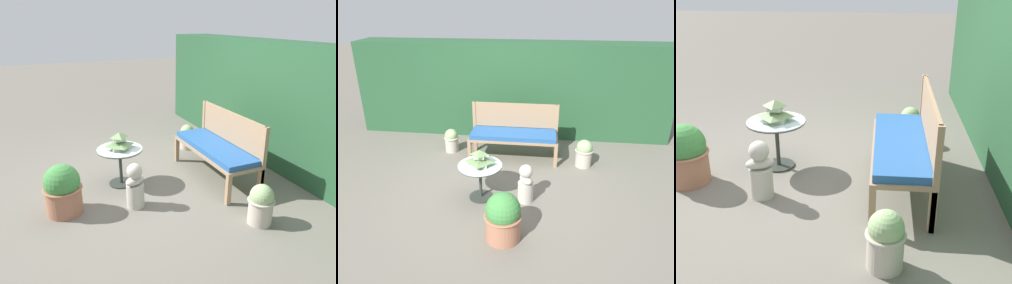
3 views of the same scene
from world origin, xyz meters
TOP-DOWN VIEW (x-y plane):
  - ground at (0.00, 0.00)m, footprint 30.00×30.00m
  - foliage_hedge_back at (0.00, 2.30)m, footprint 6.40×0.80m
  - garden_bench at (0.18, 0.95)m, footprint 1.58×0.56m
  - bench_backrest at (0.18, 1.21)m, footprint 1.58×0.06m
  - patio_table at (-0.17, -0.38)m, footprint 0.64×0.64m
  - pagoda_birdhouse at (-0.17, -0.38)m, footprint 0.32×0.32m
  - garden_bust at (0.49, -0.39)m, footprint 0.26×0.31m
  - potted_plant_patio_mid at (1.43, 0.81)m, footprint 0.31×0.31m
  - potted_plant_bench_left at (-1.03, 1.11)m, footprint 0.28×0.28m
  - potted_plant_bench_right at (0.28, -1.23)m, footprint 0.47×0.47m

SIDE VIEW (x-z plane):
  - ground at x=0.00m, z-range 0.00..0.00m
  - potted_plant_bench_left at x=-1.03m, z-range 0.00..0.45m
  - potted_plant_patio_mid at x=1.43m, z-range 0.00..0.49m
  - garden_bust at x=0.49m, z-range -0.02..0.57m
  - potted_plant_bench_right at x=0.28m, z-range -0.01..0.62m
  - patio_table at x=-0.17m, z-range 0.15..0.70m
  - garden_bench at x=0.18m, z-range 0.18..0.70m
  - pagoda_birdhouse at x=-0.17m, z-range 0.52..0.76m
  - bench_backrest at x=0.18m, z-range 0.21..1.18m
  - foliage_hedge_back at x=0.00m, z-range 0.00..1.91m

